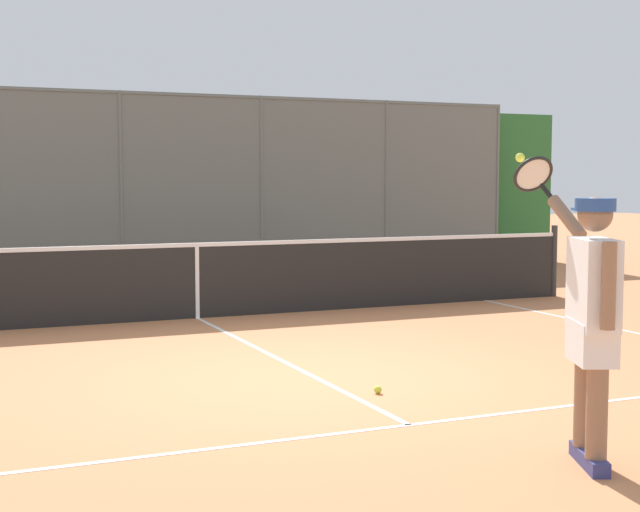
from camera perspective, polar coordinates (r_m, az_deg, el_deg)
The scene contains 6 objects.
ground_plane at distance 8.23m, azimuth -0.12°, elevation -7.61°, with size 60.00×60.00×0.00m, color #C67A4C.
court_line_markings at distance 6.51m, azimuth 6.94°, elevation -11.00°, with size 8.68×10.13×0.01m.
fence_backdrop at distance 16.95m, azimuth -12.59°, elevation 3.94°, with size 18.42×1.37×3.27m.
tennis_net at distance 11.79m, azimuth -7.60°, elevation -1.45°, with size 11.15×0.09×1.07m.
tennis_player at distance 5.89m, azimuth 16.38°, elevation -3.19°, with size 0.51×1.38×1.95m.
tennis_ball_near_net at distance 7.71m, azimuth 3.59°, elevation -8.23°, with size 0.07×0.07×0.07m, color #C1D138.
Camera 1 is at (3.17, 7.39, 1.77)m, focal length 51.86 mm.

